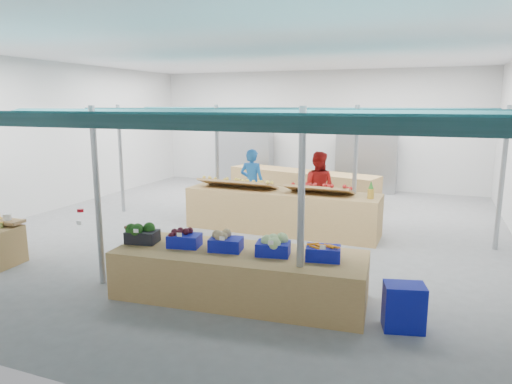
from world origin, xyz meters
TOP-DOWN VIEW (x-y plane):
  - floor at (0.00, 0.00)m, footprint 13.00×13.00m
  - hall at (0.00, 1.44)m, footprint 13.00×13.00m
  - pole_grid at (0.75, -1.75)m, footprint 10.00×4.60m
  - awnings at (0.75, -1.75)m, footprint 9.50×7.08m
  - back_shelving_left at (-2.50, 6.00)m, footprint 2.00×0.50m
  - back_shelving_right at (2.00, 6.00)m, footprint 2.00×0.50m
  - veg_counter at (1.44, -3.72)m, footprint 4.02×1.64m
  - fruit_counter at (0.85, 0.17)m, footprint 4.63×1.16m
  - far_counter at (0.24, 4.07)m, footprint 5.11×2.20m
  - crate_stack at (3.92, -3.85)m, footprint 0.61×0.49m
  - vendor_left at (-0.35, 1.27)m, footprint 0.68×0.45m
  - vendor_right at (1.45, 1.27)m, footprint 0.91×0.71m
  - crate_broccoli at (-0.24, -3.87)m, footprint 0.55×0.44m
  - crate_beets at (0.52, -3.80)m, footprint 0.55×0.44m
  - crate_celeriac at (1.22, -3.74)m, footprint 0.55×0.44m
  - crate_cabbage at (1.98, -3.67)m, footprint 0.55×0.44m
  - crate_carrots at (2.74, -3.61)m, footprint 0.55×0.44m
  - sparrow at (-0.40, -4.01)m, footprint 0.12×0.09m
  - pole_ribbon at (-1.80, -3.55)m, footprint 0.12×0.12m
  - apple_heap_yellow at (-0.25, 0.08)m, footprint 1.92×0.75m
  - apple_heap_red at (1.78, 0.05)m, footprint 1.52×0.74m
  - pineapple at (2.94, 0.03)m, footprint 0.14×0.14m

SIDE VIEW (x-z plane):
  - floor at x=0.00m, z-range 0.00..0.00m
  - crate_stack at x=3.92m, z-range 0.00..0.64m
  - veg_counter at x=1.44m, z-range 0.00..0.76m
  - far_counter at x=0.24m, z-range 0.00..0.90m
  - fruit_counter at x=0.85m, z-range 0.00..0.99m
  - crate_carrots at x=2.74m, z-range 0.73..1.02m
  - crate_beets at x=0.52m, z-range 0.75..1.04m
  - crate_celeriac at x=1.22m, z-range 0.75..1.06m
  - crate_broccoli at x=-0.24m, z-range 0.75..1.10m
  - crate_cabbage at x=1.98m, z-range 0.75..1.10m
  - vendor_left at x=-0.35m, z-range 0.00..1.85m
  - vendor_right at x=1.45m, z-range 0.00..1.85m
  - back_shelving_left at x=-2.50m, z-range 0.00..2.00m
  - back_shelving_right at x=2.00m, z-range 0.00..2.00m
  - sparrow at x=-0.40m, z-range 0.95..1.07m
  - pole_ribbon at x=-1.80m, z-range 0.94..1.22m
  - apple_heap_yellow at x=-0.25m, z-range 1.02..1.29m
  - apple_heap_red at x=1.78m, z-range 1.02..1.29m
  - pineapple at x=2.94m, z-range 0.98..1.37m
  - pole_grid at x=0.75m, z-range 0.31..3.31m
  - hall at x=0.00m, z-range -3.85..9.15m
  - awnings at x=0.75m, z-range 2.63..2.93m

